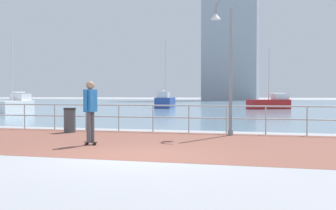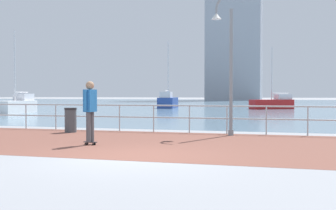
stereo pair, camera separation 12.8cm
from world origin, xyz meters
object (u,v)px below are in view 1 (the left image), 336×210
skateboarder (90,106)px  trash_bin (70,120)px  sailboat_red (13,105)px  lamppost (226,56)px  sailboat_gray (270,103)px  sailboat_blue (165,101)px

skateboarder → trash_bin: 4.17m
trash_bin → sailboat_red: sailboat_red is taller
sailboat_red → lamppost: bearing=-35.3°
skateboarder → sailboat_gray: 30.53m
sailboat_red → sailboat_blue: size_ratio=0.88×
trash_bin → sailboat_gray: size_ratio=0.16×
sailboat_red → trash_bin: bearing=-48.0°
skateboarder → sailboat_gray: bearing=81.9°
sailboat_gray → skateboarder: bearing=-98.1°
trash_bin → sailboat_blue: (-3.78, 27.30, 0.20)m
sailboat_blue → sailboat_gray: bearing=-2.2°
skateboarder → sailboat_blue: bearing=101.5°
trash_bin → skateboarder: bearing=-53.8°
skateboarder → trash_bin: skateboarder is taller
lamppost → sailboat_red: 21.24m
trash_bin → sailboat_gray: (6.76, 26.89, 0.09)m
sailboat_red → sailboat_gray: bearing=38.0°
sailboat_blue → trash_bin: bearing=-82.1°
lamppost → sailboat_red: sailboat_red is taller
lamppost → skateboarder: 5.35m
sailboat_red → sailboat_blue: sailboat_blue is taller
lamppost → sailboat_red: (-17.25, 12.21, -2.17)m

